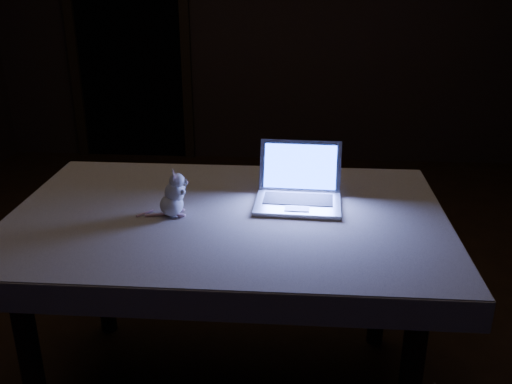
# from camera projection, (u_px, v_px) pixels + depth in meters

# --- Properties ---
(floor) EXTENTS (5.00, 5.00, 0.00)m
(floor) POSITION_uv_depth(u_px,v_px,m) (222.00, 316.00, 2.83)
(floor) COLOR black
(floor) RESTS_ON ground
(back_wall) EXTENTS (4.50, 0.04, 2.60)m
(back_wall) POSITION_uv_depth(u_px,v_px,m) (258.00, 7.00, 4.66)
(back_wall) COLOR black
(back_wall) RESTS_ON ground
(doorway) EXTENTS (1.06, 0.36, 2.13)m
(doorway) POSITION_uv_depth(u_px,v_px,m) (128.00, 35.00, 4.83)
(doorway) COLOR black
(doorway) RESTS_ON back_wall
(table) EXTENTS (1.46, 0.94, 0.78)m
(table) POSITION_uv_depth(u_px,v_px,m) (229.00, 307.00, 2.20)
(table) COLOR black
(table) RESTS_ON floor
(tablecloth) EXTENTS (1.71, 1.27, 0.10)m
(tablecloth) POSITION_uv_depth(u_px,v_px,m) (213.00, 221.00, 2.11)
(tablecloth) COLOR beige
(tablecloth) RESTS_ON table
(laptop) EXTENTS (0.33, 0.29, 0.21)m
(laptop) POSITION_uv_depth(u_px,v_px,m) (298.00, 179.00, 2.07)
(laptop) COLOR #B4B4B9
(laptop) RESTS_ON tablecloth
(plush_mouse) EXTENTS (0.16, 0.16, 0.17)m
(plush_mouse) POSITION_uv_depth(u_px,v_px,m) (171.00, 194.00, 2.00)
(plush_mouse) COLOR silver
(plush_mouse) RESTS_ON tablecloth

